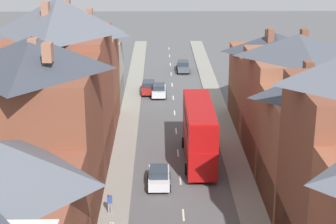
# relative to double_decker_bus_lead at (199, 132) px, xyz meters

# --- Properties ---
(pavement_left) EXTENTS (2.20, 104.00, 0.14)m
(pavement_left) POSITION_rel_double_decker_bus_lead_xyz_m (-6.89, 3.89, -2.75)
(pavement_left) COLOR gray
(pavement_left) RESTS_ON ground
(pavement_right) EXTENTS (2.20, 104.00, 0.14)m
(pavement_right) POSITION_rel_double_decker_bus_lead_xyz_m (3.31, 3.89, -2.75)
(pavement_right) COLOR gray
(pavement_right) RESTS_ON ground
(centre_line_dashes) EXTENTS (0.14, 97.80, 0.01)m
(centre_line_dashes) POSITION_rel_double_decker_bus_lead_xyz_m (-1.79, 1.89, -2.81)
(centre_line_dashes) COLOR silver
(centre_line_dashes) RESTS_ON ground
(terrace_row_left) EXTENTS (8.00, 67.17, 14.66)m
(terrace_row_left) POSITION_rel_double_decker_bus_lead_xyz_m (-11.98, -11.56, 3.27)
(terrace_row_left) COLOR brown
(terrace_row_left) RESTS_ON ground
(double_decker_bus_lead) EXTENTS (2.74, 10.80, 5.30)m
(double_decker_bus_lead) POSITION_rel_double_decker_bus_lead_xyz_m (0.00, 0.00, 0.00)
(double_decker_bus_lead) COLOR #B70F0F
(double_decker_bus_lead) RESTS_ON ground
(car_near_silver) EXTENTS (1.90, 4.55, 1.63)m
(car_near_silver) POSITION_rel_double_decker_bus_lead_xyz_m (0.01, 33.24, -1.99)
(car_near_silver) COLOR #4C515B
(car_near_silver) RESTS_ON ground
(car_parked_left_a) EXTENTS (1.90, 3.86, 1.63)m
(car_parked_left_a) POSITION_rel_double_decker_bus_lead_xyz_m (-3.59, -5.15, -2.00)
(car_parked_left_a) COLOR silver
(car_parked_left_a) RESTS_ON ground
(car_mid_black) EXTENTS (1.90, 4.11, 1.59)m
(car_mid_black) POSITION_rel_double_decker_bus_lead_xyz_m (-3.59, 20.52, -2.01)
(car_mid_black) COLOR silver
(car_mid_black) RESTS_ON ground
(car_parked_left_b) EXTENTS (1.90, 4.24, 1.63)m
(car_parked_left_b) POSITION_rel_double_decker_bus_lead_xyz_m (-4.89, 21.93, -1.99)
(car_parked_left_b) COLOR maroon
(car_parked_left_b) RESTS_ON ground
(pedestrian_mid_right) EXTENTS (0.36, 0.22, 1.61)m
(pedestrian_mid_right) POSITION_rel_double_decker_bus_lead_xyz_m (-7.20, -9.95, -1.78)
(pedestrian_mid_right) COLOR gray
(pedestrian_mid_right) RESTS_ON pavement_left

